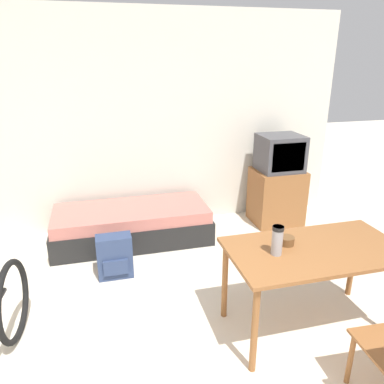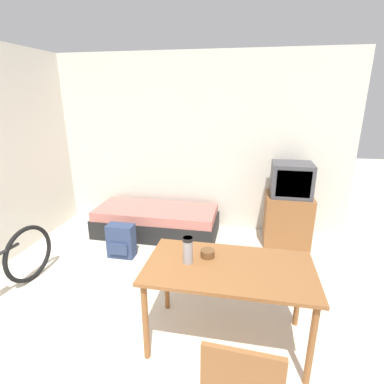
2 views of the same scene
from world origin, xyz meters
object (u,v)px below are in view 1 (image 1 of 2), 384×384
at_px(daybed, 132,225).
at_px(thermos_flask, 277,239).
at_px(tv, 278,182).
at_px(dining_table, 315,258).
at_px(mate_bowl, 287,241).
at_px(backpack, 115,257).

distance_m(daybed, thermos_flask, 2.25).
xyz_separation_m(daybed, tv, (1.95, 0.08, 0.35)).
bearing_deg(thermos_flask, tv, 62.67).
distance_m(dining_table, mate_bowl, 0.26).
bearing_deg(backpack, thermos_flask, -45.88).
height_order(daybed, mate_bowl, mate_bowl).
relative_size(dining_table, mate_bowl, 11.31).
distance_m(daybed, mate_bowl, 2.19).
relative_size(tv, backpack, 2.63).
relative_size(tv, dining_table, 0.87).
xyz_separation_m(thermos_flask, backpack, (-1.16, 1.19, -0.65)).
xyz_separation_m(tv, mate_bowl, (-0.90, -1.91, 0.21)).
distance_m(dining_table, thermos_flask, 0.41).
relative_size(mate_bowl, backpack, 0.27).
bearing_deg(daybed, mate_bowl, -60.05).
xyz_separation_m(dining_table, backpack, (-1.50, 1.19, -0.44)).
height_order(tv, thermos_flask, tv).
xyz_separation_m(mate_bowl, backpack, (-1.31, 1.07, -0.55)).
height_order(tv, mate_bowl, tv).
height_order(daybed, tv, tv).
bearing_deg(tv, backpack, -159.30).
distance_m(tv, mate_bowl, 2.12).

